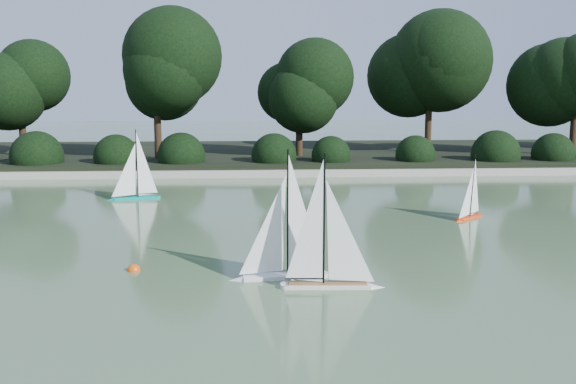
{
  "coord_description": "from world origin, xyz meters",
  "views": [
    {
      "loc": [
        -0.45,
        -7.2,
        2.19
      ],
      "look_at": [
        0.11,
        2.13,
        0.7
      ],
      "focal_mm": 40.0,
      "sensor_mm": 36.0,
      "label": 1
    }
  ],
  "objects": [
    {
      "name": "sailboat_white_a",
      "position": [
        -0.15,
        0.06,
        0.25
      ],
      "size": [
        1.19,
        0.3,
        1.62
      ],
      "color": "white",
      "rests_on": "ground"
    },
    {
      "name": "far_bank",
      "position": [
        0.0,
        13.0,
        0.15
      ],
      "size": [
        40.0,
        8.0,
        0.3
      ],
      "primitive_type": "cube",
      "color": "black",
      "rests_on": "ground"
    },
    {
      "name": "sailboat_orange",
      "position": [
        3.28,
        3.39,
        0.19
      ],
      "size": [
        0.69,
        0.68,
        1.18
      ],
      "color": "#FE3A06",
      "rests_on": "ground"
    },
    {
      "name": "tree_line",
      "position": [
        1.23,
        11.44,
        2.64
      ],
      "size": [
        26.31,
        3.93,
        4.39
      ],
      "color": "black",
      "rests_on": "ground"
    },
    {
      "name": "shrub_hedge",
      "position": [
        0.0,
        9.9,
        0.45
      ],
      "size": [
        29.1,
        1.1,
        1.1
      ],
      "color": "black",
      "rests_on": "ground"
    },
    {
      "name": "ground",
      "position": [
        0.0,
        0.0,
        0.0
      ],
      "size": [
        80.0,
        80.0,
        0.0
      ],
      "primitive_type": "plane",
      "color": "#395533",
      "rests_on": "ground"
    },
    {
      "name": "sailboat_white_b",
      "position": [
        0.5,
        -0.33,
        0.25
      ],
      "size": [
        1.19,
        0.25,
        1.62
      ],
      "color": "silver",
      "rests_on": "ground"
    },
    {
      "name": "race_buoy",
      "position": [
        -1.88,
        0.5,
        0.0
      ],
      "size": [
        0.16,
        0.16,
        0.16
      ],
      "primitive_type": "sphere",
      "color": "#DE4B0B",
      "rests_on": "ground"
    },
    {
      "name": "sailboat_teal",
      "position": [
        -2.84,
        5.8,
        0.23
      ],
      "size": [
        1.09,
        0.45,
        1.49
      ],
      "color": "#008C85",
      "rests_on": "ground"
    },
    {
      "name": "pond_coping",
      "position": [
        0.0,
        9.0,
        0.09
      ],
      "size": [
        40.0,
        0.35,
        0.18
      ],
      "primitive_type": "cube",
      "color": "gray",
      "rests_on": "ground"
    }
  ]
}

